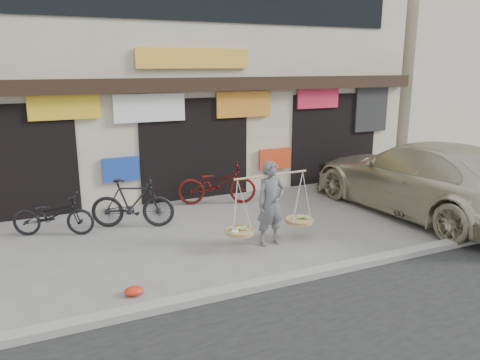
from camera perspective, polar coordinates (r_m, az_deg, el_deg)
name	(u,v)px	position (r m, az deg, el deg)	size (l,w,h in m)	color
ground	(253,240)	(9.81, 1.58, -7.29)	(70.00, 70.00, 0.00)	gray
kerb	(305,275)	(8.19, 7.92, -11.42)	(70.00, 0.25, 0.12)	gray
shophouse_block	(162,68)	(15.17, -9.46, 13.33)	(14.00, 6.32, 7.00)	beige
neighbor_east	(457,73)	(23.24, 24.92, 11.78)	(12.00, 7.00, 6.40)	beige
street_vendor	(271,207)	(9.35, 3.77, -3.25)	(1.96, 0.64, 1.71)	slate
bike_0	(53,215)	(10.70, -21.82, -3.96)	(0.60, 1.71, 0.90)	black
bike_1	(133,203)	(10.66, -12.96, -2.77)	(0.52, 1.84, 1.11)	black
bike_2	(217,184)	(12.16, -2.83, -0.46)	(0.71, 2.03, 1.07)	#50100D
suv	(422,178)	(12.12, 21.33, 0.25)	(2.81, 6.24, 1.78)	beige
red_bag	(134,291)	(7.77, -12.82, -13.06)	(0.31, 0.25, 0.14)	red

